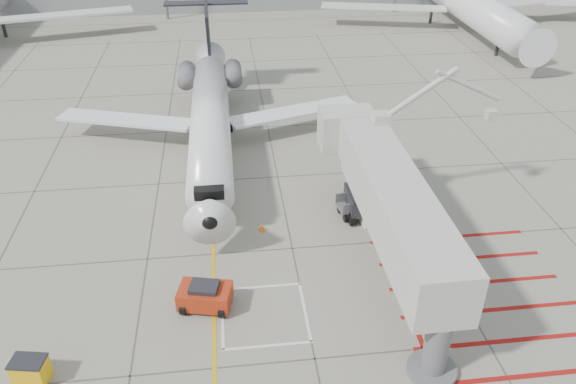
{
  "coord_description": "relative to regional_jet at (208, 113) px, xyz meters",
  "views": [
    {
      "loc": [
        -3.19,
        -20.83,
        19.36
      ],
      "look_at": [
        0.0,
        6.0,
        2.5
      ],
      "focal_mm": 35.0,
      "sensor_mm": 36.0,
      "label": 1
    }
  ],
  "objects": [
    {
      "name": "ground_plane",
      "position": [
        4.4,
        -14.35,
        -3.93
      ],
      "size": [
        260.0,
        260.0,
        0.0
      ],
      "primitive_type": "plane",
      "color": "gray",
      "rests_on": "ground"
    },
    {
      "name": "ground_power_unit",
      "position": [
        9.99,
        -8.23,
        -2.94
      ],
      "size": [
        2.72,
        1.87,
        1.98
      ],
      "primitive_type": null,
      "rotation": [
        0.0,
        0.0,
        0.17
      ],
      "color": "silver",
      "rests_on": "ground_plane"
    },
    {
      "name": "pushback_tug",
      "position": [
        -0.39,
        -14.44,
        -3.2
      ],
      "size": [
        2.79,
        2.08,
        1.46
      ],
      "primitive_type": null,
      "rotation": [
        0.0,
        0.0,
        -0.22
      ],
      "color": "#B02B11",
      "rests_on": "ground_plane"
    },
    {
      "name": "jet_bridge",
      "position": [
        9.21,
        -13.37,
        -0.26
      ],
      "size": [
        8.86,
        18.42,
        7.33
      ],
      "primitive_type": null,
      "rotation": [
        0.0,
        0.0,
        0.01
      ],
      "color": "beige",
      "rests_on": "ground_plane"
    },
    {
      "name": "spill_bin",
      "position": [
        -7.63,
        -18.06,
        -3.33
      ],
      "size": [
        1.52,
        1.15,
        1.2
      ],
      "primitive_type": null,
      "rotation": [
        0.0,
        0.0,
        -0.18
      ],
      "color": "#F7B60D",
      "rests_on": "ground_plane"
    },
    {
      "name": "regional_jet",
      "position": [
        0.0,
        0.0,
        0.0
      ],
      "size": [
        23.85,
        30.04,
        7.86
      ],
      "primitive_type": null,
      "rotation": [
        0.0,
        0.0,
        -0.0
      ],
      "color": "white",
      "rests_on": "ground_plane"
    },
    {
      "name": "cone_nose",
      "position": [
        0.2,
        -8.42,
        -3.65
      ],
      "size": [
        0.4,
        0.4,
        0.55
      ],
      "primitive_type": "cone",
      "color": "orange",
      "rests_on": "ground_plane"
    },
    {
      "name": "baggage_cart",
      "position": [
        8.64,
        -7.47,
        -3.25
      ],
      "size": [
        2.35,
        1.69,
        1.36
      ],
      "primitive_type": null,
      "rotation": [
        0.0,
        0.0,
        0.16
      ],
      "color": "#545358",
      "rests_on": "ground_plane"
    },
    {
      "name": "cone_side",
      "position": [
        2.84,
        -8.45,
        -3.68
      ],
      "size": [
        0.35,
        0.35,
        0.49
      ],
      "primitive_type": "cone",
      "color": "#DA630B",
      "rests_on": "ground_plane"
    }
  ]
}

